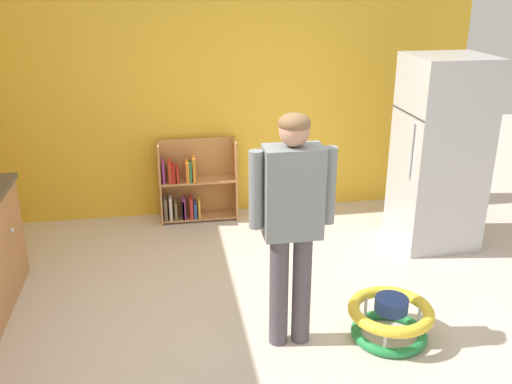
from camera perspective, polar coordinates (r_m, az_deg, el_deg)
ground_plane at (r=4.27m, az=1.17°, el=-13.63°), size 12.00×12.00×0.00m
back_wall at (r=5.92m, az=-3.02°, el=10.48°), size 5.20×0.06×2.70m
refrigerator at (r=5.50m, az=18.02°, el=3.74°), size 0.73×0.68×1.78m
bookshelf at (r=5.96m, az=-6.43°, el=0.62°), size 0.80×0.28×0.85m
standing_person at (r=3.68m, az=3.66°, el=-2.13°), size 0.57×0.22×1.64m
baby_walker at (r=4.21m, az=13.36°, el=-12.27°), size 0.60×0.60×0.32m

